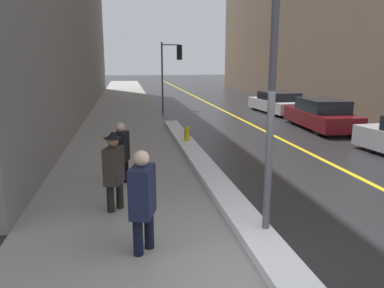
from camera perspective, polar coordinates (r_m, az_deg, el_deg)
The scene contains 12 objects.
ground_plane at distance 5.69m, azimuth 11.73°, elevation -19.10°, with size 160.00×160.00×0.00m, color #232326.
sidewalk_slab at distance 19.69m, azimuth -10.25°, elevation 3.66°, with size 4.00×80.00×0.01m.
road_centre_stripe at distance 20.56m, azimuth 6.75°, elevation 4.13°, with size 0.16×80.00×0.00m.
snow_bank_curb at distance 11.09m, azimuth 1.15°, elevation -2.51°, with size 0.62×14.38×0.18m.
lamp_post at distance 6.06m, azimuth 12.24°, elevation 11.24°, with size 0.28×0.28×4.74m.
traffic_light_near at distance 23.66m, azimuth -3.00°, elevation 12.48°, with size 1.31×0.38×4.10m.
pedestrian_trailing at distance 5.84m, azimuth -7.54°, elevation -8.01°, with size 0.45×0.60×1.66m.
pedestrian_with_shoulder_bag at distance 7.58m, azimuth -11.79°, elevation -3.60°, with size 0.42×0.74×1.63m.
pedestrian_nearside at distance 9.20m, azimuth -10.73°, elevation -0.95°, with size 0.42×0.56×1.54m.
parked_car_maroon at distance 17.63m, azimuth 19.03°, elevation 4.23°, with size 2.00×4.71×1.34m.
parked_car_white at distance 22.64m, azimuth 12.94°, elevation 6.13°, with size 2.19×4.55×1.21m.
fire_hydrant at distance 13.41m, azimuth -0.78°, elevation 1.26°, with size 0.20×0.20×0.70m.
Camera 1 is at (-1.90, -4.47, 2.95)m, focal length 35.00 mm.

